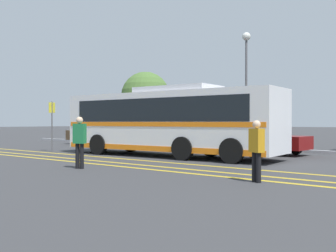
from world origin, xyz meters
name	(u,v)px	position (x,y,z in m)	size (l,w,h in m)	color
ground_plane	(190,158)	(0.00, 0.00, 0.00)	(220.00, 220.00, 0.00)	#38383A
lane_strip_0	(136,160)	(-1.20, -2.26, 0.00)	(0.20, 30.81, 0.01)	gold
lane_strip_1	(113,162)	(-1.20, -3.57, 0.00)	(0.20, 30.81, 0.01)	gold
lane_strip_2	(97,164)	(-1.20, -4.40, 0.00)	(0.20, 30.81, 0.01)	gold
curb_strip	(233,148)	(-1.20, 6.20, 0.07)	(38.81, 0.36, 0.15)	#99999E
transit_bus	(168,120)	(-1.19, -0.06, 1.69)	(11.22, 3.11, 3.23)	white
parked_car_0	(96,134)	(-11.22, 4.35, 0.74)	(4.61, 2.00, 1.43)	#4C3823
parked_car_1	(156,136)	(-5.38, 4.03, 0.73)	(4.84, 1.95, 1.40)	olive
parked_car_2	(262,140)	(1.67, 3.96, 0.70)	(4.66, 2.02, 1.35)	maroon
pedestrian_0	(257,147)	(5.56, -4.78, 0.94)	(0.47, 0.39, 1.66)	black
pedestrian_1	(80,139)	(-0.59, -5.74, 1.03)	(0.47, 0.36, 1.79)	black
bus_stop_sign	(52,120)	(-7.96, -1.67, 1.71)	(0.07, 0.40, 2.72)	#59595E
street_lamp	(246,65)	(-0.98, 7.40, 5.11)	(0.51, 0.51, 7.11)	#59595E
tree_0	(145,96)	(-11.23, 9.65, 3.72)	(3.98, 3.98, 5.72)	#513823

